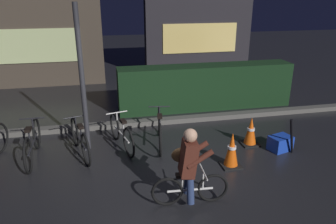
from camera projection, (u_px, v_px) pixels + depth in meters
name	position (u px, v px, depth m)	size (l,w,h in m)	color
ground_plane	(164.00, 170.00, 5.83)	(40.00, 40.00, 0.00)	black
sidewalk_curb	(146.00, 122.00, 7.82)	(12.00, 0.24, 0.12)	#56544F
hedge_row	(206.00, 87.00, 8.81)	(4.80, 0.70, 1.20)	black
storefront_left	(26.00, 25.00, 10.42)	(4.85, 0.54, 4.11)	#42382D
storefront_right	(199.00, 20.00, 12.25)	(4.16, 0.54, 4.12)	#262328
street_post	(82.00, 81.00, 6.15)	(0.10, 0.10, 2.89)	#2D2D33
parked_bike_left_mid	(33.00, 143.00, 6.11)	(0.46, 1.64, 0.75)	black
parked_bike_center_left	(80.00, 139.00, 6.28)	(0.52, 1.54, 0.73)	black
parked_bike_center_right	(121.00, 133.00, 6.58)	(0.49, 1.49, 0.70)	black
parked_bike_right_mid	(160.00, 129.00, 6.72)	(0.46, 1.65, 0.76)	black
traffic_cone_near	(232.00, 150.00, 5.87)	(0.36, 0.36, 0.67)	black
traffic_cone_far	(251.00, 131.00, 6.73)	(0.36, 0.36, 0.62)	black
blue_crate	(280.00, 143.00, 6.54)	(0.44, 0.32, 0.30)	#193DB7
cyclist	(189.00, 167.00, 4.72)	(1.19, 0.54, 1.25)	black
closed_umbrella	(292.00, 137.00, 6.23)	(0.05, 0.05, 0.85)	black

